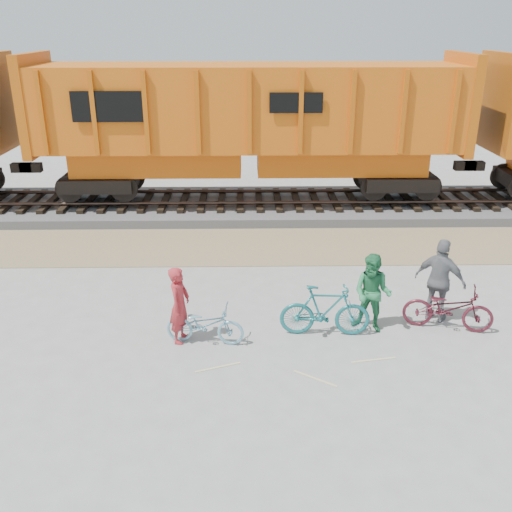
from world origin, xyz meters
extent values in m
plane|color=#9E9E99|center=(0.00, 0.00, 0.00)|extent=(120.00, 120.00, 0.00)
cube|color=#957D5C|center=(0.00, 5.50, 0.01)|extent=(120.00, 3.00, 0.02)
cube|color=slate|center=(0.00, 9.00, 0.15)|extent=(120.00, 4.00, 0.30)
cube|color=black|center=(-6.50, 9.00, 0.36)|extent=(0.22, 2.60, 0.12)
cube|color=black|center=(0.00, 9.00, 0.36)|extent=(0.22, 2.60, 0.12)
cube|color=black|center=(6.50, 9.00, 0.36)|extent=(0.22, 2.60, 0.12)
cylinder|color=#382821|center=(0.00, 8.28, 0.48)|extent=(120.00, 0.12, 0.12)
cylinder|color=#382821|center=(0.00, 9.72, 0.48)|extent=(120.00, 0.12, 0.12)
cube|color=black|center=(-0.33, 9.00, 0.94)|extent=(11.20, 2.20, 0.80)
cube|color=#C75A0E|center=(-0.33, 9.00, 1.79)|extent=(11.76, 1.65, 0.90)
cube|color=#C75A0E|center=(-0.33, 9.00, 3.54)|extent=(14.00, 3.00, 2.60)
cube|color=#B9520B|center=(-7.18, 9.00, 3.64)|extent=(0.30, 3.06, 3.10)
cube|color=#B9520B|center=(6.52, 9.00, 3.64)|extent=(0.30, 3.06, 3.10)
cube|color=black|center=(-4.53, 7.42, 3.74)|extent=(2.20, 0.04, 0.90)
cube|color=#B9520B|center=(7.82, 9.00, 3.64)|extent=(0.30, 3.06, 3.10)
imported|color=#75B5CF|center=(-1.29, 0.12, 0.42)|extent=(1.66, 0.79, 0.84)
imported|color=#1B6C70|center=(1.16, 0.40, 0.56)|extent=(1.89, 0.64, 1.12)
imported|color=#531925|center=(3.80, 0.61, 0.48)|extent=(1.95, 1.09, 0.97)
imported|color=#AA272D|center=(-1.79, 0.22, 0.81)|extent=(0.53, 0.67, 1.62)
imported|color=#2A7C49|center=(2.16, 0.60, 0.85)|extent=(1.03, 0.96, 1.70)
imported|color=slate|center=(3.70, 1.01, 0.94)|extent=(1.15, 1.02, 1.87)
camera|label=1|loc=(-0.44, -10.00, 6.05)|focal=40.00mm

